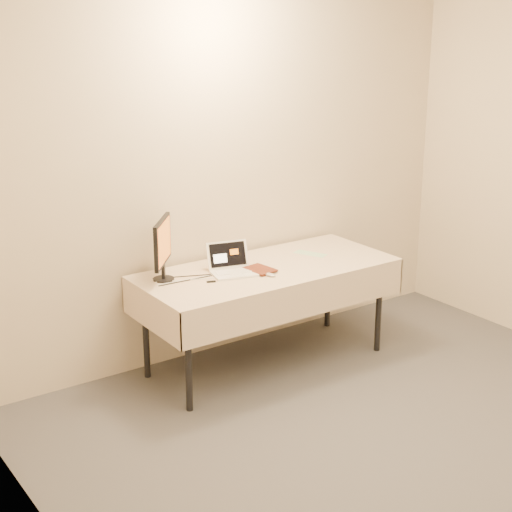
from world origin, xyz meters
TOP-DOWN VIEW (x-y plane):
  - ground at (0.00, 0.00)m, footprint 5.00×5.00m
  - back_wall at (0.00, 2.50)m, footprint 4.00×0.10m
  - table at (0.00, 2.05)m, footprint 1.86×0.81m
  - laptop at (-0.26, 2.10)m, footprint 0.35×0.34m
  - monitor at (-0.73, 2.22)m, footprint 0.28×0.33m
  - book at (-0.17, 1.99)m, footprint 0.16×0.04m
  - alarm_clock at (-0.15, 2.30)m, footprint 0.11×0.05m
  - clicker at (-0.09, 1.87)m, footprint 0.07×0.10m
  - paper_form at (0.45, 2.12)m, footprint 0.19×0.26m
  - usb_dongle at (-0.49, 2.00)m, footprint 0.06×0.04m

SIDE VIEW (x-z plane):
  - ground at x=0.00m, z-range 0.00..0.00m
  - table at x=0.00m, z-range 0.31..1.05m
  - paper_form at x=0.45m, z-range 0.74..0.74m
  - usb_dongle at x=-0.49m, z-range 0.74..0.75m
  - clicker at x=-0.09m, z-range 0.74..0.76m
  - alarm_clock at x=-0.15m, z-range 0.74..0.79m
  - laptop at x=-0.26m, z-range 0.69..0.88m
  - book at x=-0.17m, z-range 0.74..0.95m
  - monitor at x=-0.73m, z-range 0.77..1.19m
  - back_wall at x=0.00m, z-range 0.00..2.70m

